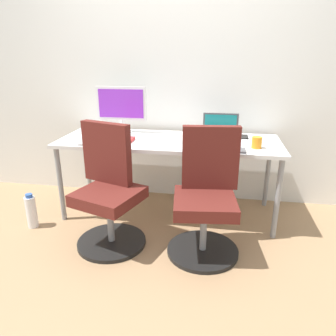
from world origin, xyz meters
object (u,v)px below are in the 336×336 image
(office_chair_left, at_px, (109,192))
(desktop_monitor, at_px, (121,106))
(open_laptop, at_px, (220,134))
(office_chair_right, at_px, (206,198))
(water_bottle_on_floor, at_px, (31,211))
(coffee_mug, at_px, (257,143))

(office_chair_left, height_order, desktop_monitor, desktop_monitor)
(office_chair_left, height_order, open_laptop, office_chair_left)
(office_chair_right, height_order, desktop_monitor, desktop_monitor)
(office_chair_left, xyz_separation_m, water_bottle_on_floor, (-0.75, 0.08, -0.28))
(office_chair_left, bearing_deg, desktop_monitor, 98.11)
(office_chair_right, xyz_separation_m, water_bottle_on_floor, (-1.50, 0.08, -0.28))
(office_chair_left, bearing_deg, coffee_mug, 19.80)
(coffee_mug, bearing_deg, office_chair_left, -160.20)
(office_chair_right, bearing_deg, coffee_mug, 47.26)
(office_chair_left, distance_m, open_laptop, 1.09)
(coffee_mug, bearing_deg, desktop_monitor, 163.72)
(office_chair_left, relative_size, office_chair_right, 1.00)
(office_chair_right, bearing_deg, office_chair_left, -179.78)
(office_chair_right, bearing_deg, water_bottle_on_floor, 176.91)
(water_bottle_on_floor, relative_size, open_laptop, 1.00)
(desktop_monitor, bearing_deg, office_chair_right, -41.48)
(water_bottle_on_floor, relative_size, coffee_mug, 3.37)
(coffee_mug, bearing_deg, office_chair_right, -132.74)
(office_chair_left, distance_m, water_bottle_on_floor, 0.80)
(water_bottle_on_floor, relative_size, desktop_monitor, 0.65)
(office_chair_right, height_order, open_laptop, office_chair_right)
(office_chair_right, distance_m, open_laptop, 0.71)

